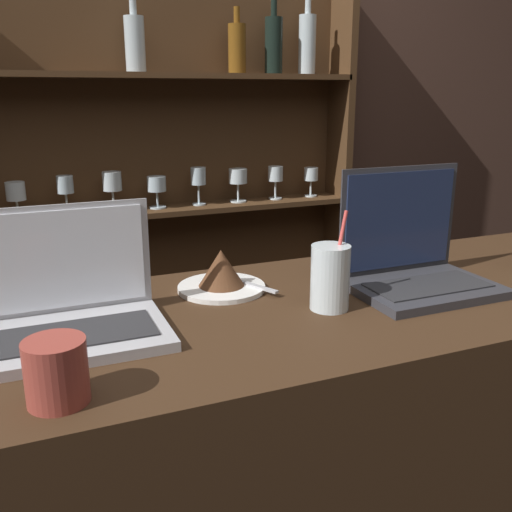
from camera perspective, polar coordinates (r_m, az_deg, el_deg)
back_wall at (r=2.24m, az=-12.49°, el=12.16°), size 7.00×0.06×2.70m
back_shelf at (r=2.22m, az=-9.65°, el=3.54°), size 1.57×0.18×1.93m
laptop_near at (r=1.02m, az=-18.39°, el=-5.01°), size 0.32×0.21×0.21m
laptop_far at (r=1.25m, az=15.53°, el=-0.42°), size 0.29×0.21×0.25m
cake_plate at (r=1.19m, az=-3.47°, el=-1.84°), size 0.18×0.19×0.09m
water_glass at (r=1.09m, az=7.42°, el=-2.12°), size 0.07×0.07×0.19m
coffee_cup at (r=0.81m, az=-19.33°, el=-10.86°), size 0.08×0.08×0.09m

